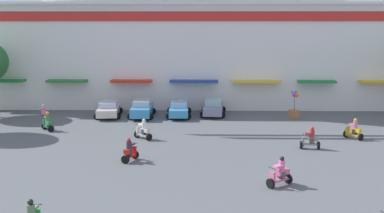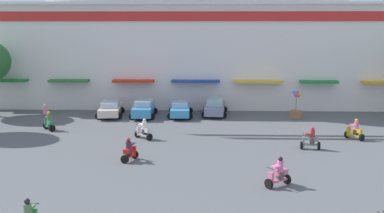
{
  "view_description": "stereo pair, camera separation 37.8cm",
  "coord_description": "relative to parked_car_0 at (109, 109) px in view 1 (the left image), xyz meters",
  "views": [
    {
      "loc": [
        0.82,
        -14.72,
        8.49
      ],
      "look_at": [
        0.2,
        16.21,
        2.9
      ],
      "focal_mm": 43.73,
      "sensor_mm": 36.0,
      "label": 1
    },
    {
      "loc": [
        1.2,
        -14.71,
        8.49
      ],
      "look_at": [
        0.2,
        16.21,
        2.9
      ],
      "focal_mm": 43.73,
      "sensor_mm": 36.0,
      "label": 2
    }
  ],
  "objects": [
    {
      "name": "ground_plane",
      "position": [
        7.62,
        -13.9,
        -0.72
      ],
      "size": [
        128.0,
        128.0,
        0.0
      ],
      "primitive_type": "plane",
      "color": "#575B5F"
    },
    {
      "name": "colonial_building",
      "position": [
        7.62,
        10.06,
        7.9
      ],
      "size": [
        42.25,
        19.08,
        19.36
      ],
      "color": "white",
      "rests_on": "ground"
    },
    {
      "name": "parked_car_0",
      "position": [
        0.0,
        0.0,
        0.0
      ],
      "size": [
        2.67,
        4.51,
        1.4
      ],
      "color": "beige",
      "rests_on": "ground"
    },
    {
      "name": "parked_car_1",
      "position": [
        3.08,
        -0.18,
        0.07
      ],
      "size": [
        2.35,
        4.27,
        1.56
      ],
      "color": "#3A90C8",
      "rests_on": "ground"
    },
    {
      "name": "parked_car_2",
      "position": [
        6.41,
        0.15,
        0.01
      ],
      "size": [
        2.34,
        4.48,
        1.41
      ],
      "color": "#3A91C9",
      "rests_on": "ground"
    },
    {
      "name": "parked_car_3",
      "position": [
        9.55,
        0.88,
        0.06
      ],
      "size": [
        2.48,
        4.49,
        1.54
      ],
      "color": "slate",
      "rests_on": "ground"
    },
    {
      "name": "scooter_rider_2",
      "position": [
        4.18,
        -8.25,
        -0.08
      ],
      "size": [
        1.45,
        1.4,
        1.55
      ],
      "color": "black",
      "rests_on": "ground"
    },
    {
      "name": "scooter_rider_3",
      "position": [
        19.68,
        -7.88,
        -0.07
      ],
      "size": [
        1.27,
        1.43,
        1.57
      ],
      "color": "black",
      "rests_on": "ground"
    },
    {
      "name": "scooter_rider_4",
      "position": [
        -3.74,
        -5.67,
        -0.08
      ],
      "size": [
        1.27,
        1.38,
        1.56
      ],
      "color": "black",
      "rests_on": "ground"
    },
    {
      "name": "scooter_rider_5",
      "position": [
        4.04,
        -13.81,
        -0.09
      ],
      "size": [
        0.97,
        1.42,
        1.51
      ],
      "color": "black",
      "rests_on": "ground"
    },
    {
      "name": "scooter_rider_6",
      "position": [
        15.86,
        -10.71,
        -0.08
      ],
      "size": [
        1.34,
        0.65,
        1.55
      ],
      "color": "black",
      "rests_on": "ground"
    },
    {
      "name": "scooter_rider_8",
      "position": [
        12.59,
        -18.06,
        -0.06
      ],
      "size": [
        1.48,
        1.26,
        1.59
      ],
      "color": "black",
      "rests_on": "ground"
    },
    {
      "name": "pedestrian_0",
      "position": [
        -4.86,
        -3.23,
        0.23
      ],
      "size": [
        0.53,
        0.53,
        1.68
      ],
      "color": "#484847",
      "rests_on": "ground"
    },
    {
      "name": "balloon_vendor_cart",
      "position": [
        16.78,
        -0.41,
        0.35
      ],
      "size": [
        1.08,
        1.01,
        2.53
      ],
      "color": "#9A6A44",
      "rests_on": "ground"
    }
  ]
}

